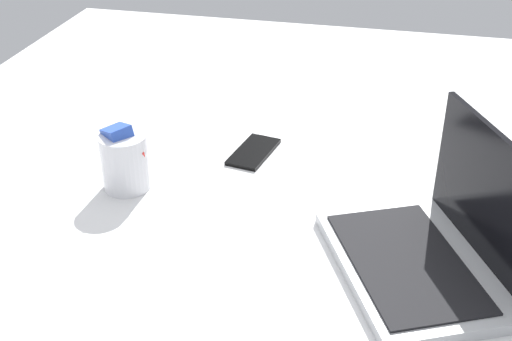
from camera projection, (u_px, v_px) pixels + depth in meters
bed_mattress at (210, 191)px, 146.58cm from camera, size 180.00×140.00×18.00cm
laptop at (435, 246)px, 107.05cm from camera, size 39.67×34.91×23.00cm
snack_cup at (125, 160)px, 128.07cm from camera, size 9.37×9.20×13.14cm
cell_phone at (254, 152)px, 142.27cm from camera, size 14.99×9.18×0.80cm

